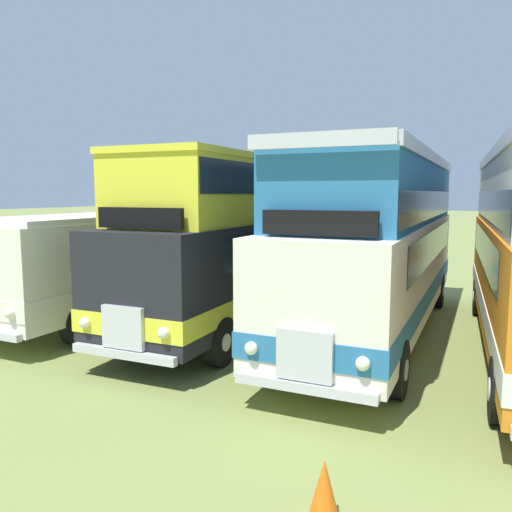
{
  "coord_description": "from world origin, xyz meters",
  "views": [
    {
      "loc": [
        -1.27,
        -12.6,
        3.57
      ],
      "look_at": [
        -7.32,
        0.83,
        1.75
      ],
      "focal_mm": 35.76,
      "sensor_mm": 36.0,
      "label": 1
    }
  ],
  "objects": [
    {
      "name": "bus_second_in_row",
      "position": [
        -7.34,
        0.2,
        2.47
      ],
      "size": [
        2.69,
        10.74,
        4.49
      ],
      "color": "black",
      "rests_on": "ground"
    },
    {
      "name": "bus_third_in_row",
      "position": [
        -3.67,
        0.43,
        2.36
      ],
      "size": [
        2.66,
        11.52,
        4.52
      ],
      "color": "silver",
      "rests_on": "ground"
    },
    {
      "name": "bus_first_in_row",
      "position": [
        -11.01,
        0.27,
        1.76
      ],
      "size": [
        2.67,
        11.1,
        2.99
      ],
      "color": "silver",
      "rests_on": "ground"
    },
    {
      "name": "cone_near_end",
      "position": [
        -2.73,
        -7.56,
        0.35
      ],
      "size": [
        0.36,
        0.36,
        0.71
      ],
      "primitive_type": "cone",
      "color": "orange",
      "rests_on": "ground"
    }
  ]
}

